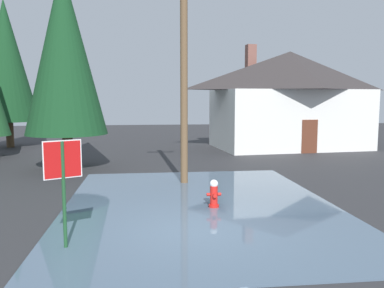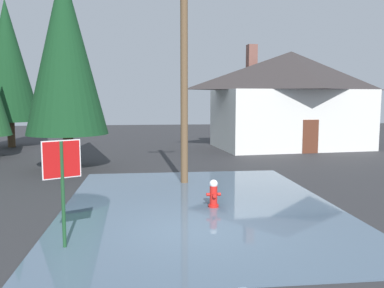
{
  "view_description": "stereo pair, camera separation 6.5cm",
  "coord_description": "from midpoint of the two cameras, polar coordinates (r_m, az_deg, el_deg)",
  "views": [
    {
      "loc": [
        -1.26,
        -9.36,
        3.25
      ],
      "look_at": [
        0.32,
        4.17,
        1.69
      ],
      "focal_mm": 37.21,
      "sensor_mm": 36.0,
      "label": 1
    },
    {
      "loc": [
        -1.19,
        -9.37,
        3.25
      ],
      "look_at": [
        0.32,
        4.17,
        1.69
      ],
      "focal_mm": 37.21,
      "sensor_mm": 36.0,
      "label": 2
    }
  ],
  "objects": [
    {
      "name": "flood_puddle",
      "position": [
        12.28,
        0.97,
        -8.73
      ],
      "size": [
        8.12,
        10.76,
        0.03
      ],
      "primitive_type": "cube",
      "color": "#4C6075",
      "rests_on": "ground"
    },
    {
      "name": "ground_plane",
      "position": [
        10.01,
        0.77,
        -12.71
      ],
      "size": [
        80.0,
        80.0,
        0.1
      ],
      "primitive_type": "cube",
      "color": "#2D2D30"
    },
    {
      "name": "house",
      "position": [
        26.97,
        13.67,
        6.39
      ],
      "size": [
        10.62,
        7.03,
        6.77
      ],
      "color": "silver",
      "rests_on": "ground"
    },
    {
      "name": "stop_sign_near",
      "position": [
        8.93,
        -18.2,
        -3.73
      ],
      "size": [
        0.74,
        0.4,
        2.38
      ],
      "color": "#1E4C28",
      "rests_on": "ground"
    },
    {
      "name": "lane_stop_bar",
      "position": [
        8.93,
        2.13,
        -14.78
      ],
      "size": [
        3.29,
        0.46,
        0.01
      ],
      "primitive_type": "cube",
      "rotation": [
        0.0,
        0.0,
        0.05
      ],
      "color": "silver",
      "rests_on": "ground"
    },
    {
      "name": "utility_pole",
      "position": [
        15.08,
        -1.29,
        9.5
      ],
      "size": [
        1.6,
        0.28,
        7.71
      ],
      "color": "brown",
      "rests_on": "ground"
    },
    {
      "name": "pine_tree_short_left",
      "position": [
        19.0,
        -17.93,
        12.57
      ],
      "size": [
        3.64,
        3.64,
        9.09
      ],
      "color": "#4C3823",
      "rests_on": "ground"
    },
    {
      "name": "fire_hydrant",
      "position": [
        11.92,
        3.0,
        -7.18
      ],
      "size": [
        0.43,
        0.37,
        0.86
      ],
      "color": "red",
      "rests_on": "ground"
    },
    {
      "name": "pine_tree_tall_left",
      "position": [
        29.22,
        -25.16,
        10.75
      ],
      "size": [
        3.88,
        3.88,
        9.69
      ],
      "color": "#4C3823",
      "rests_on": "ground"
    }
  ]
}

